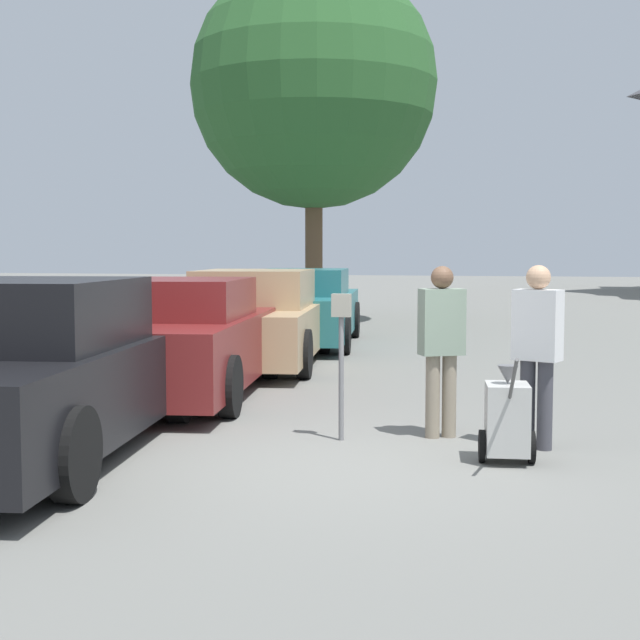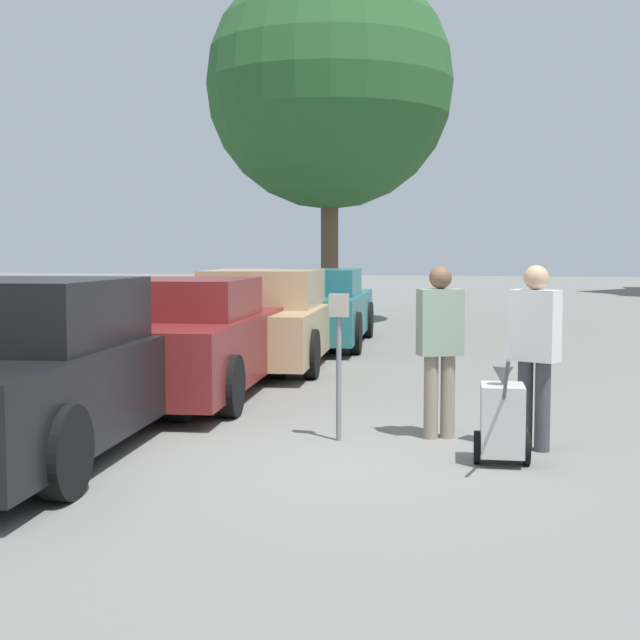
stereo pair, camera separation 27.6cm
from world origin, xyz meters
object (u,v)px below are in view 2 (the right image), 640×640
(parking_meter, at_px, (339,339))
(person_supervisor, at_px, (535,346))
(person_worker, at_px, (440,341))
(parked_car_tan, at_px, (266,321))
(equipment_cart, at_px, (502,419))
(parked_car_maroon, at_px, (187,340))
(parked_car_black, at_px, (37,373))
(parked_car_teal, at_px, (317,309))

(parking_meter, xyz_separation_m, person_supervisor, (1.82, 0.06, -0.02))
(person_supervisor, bearing_deg, parking_meter, 24.52)
(parking_meter, relative_size, person_worker, 0.84)
(parked_car_tan, height_order, equipment_cart, parked_car_tan)
(parked_car_maroon, bearing_deg, parking_meter, -48.85)
(parked_car_tan, bearing_deg, parked_car_black, -97.89)
(parked_car_tan, relative_size, parked_car_teal, 1.01)
(person_supervisor, distance_m, equipment_cart, 0.88)
(parked_car_teal, distance_m, parking_meter, 8.80)
(parking_meter, distance_m, equipment_cart, 1.78)
(parked_car_teal, xyz_separation_m, parking_meter, (2.51, -8.43, 0.28))
(parked_car_tan, bearing_deg, person_supervisor, -58.48)
(person_supervisor, xyz_separation_m, equipment_cart, (-0.24, -0.63, -0.57))
(parked_car_black, bearing_deg, parked_car_tan, 82.11)
(parked_car_black, distance_m, person_supervisor, 4.51)
(parked_car_black, xyz_separation_m, equipment_cart, (4.08, 0.62, -0.34))
(parked_car_tan, height_order, parked_car_teal, parked_car_tan)
(parked_car_tan, height_order, parking_meter, parked_car_tan)
(parked_car_maroon, xyz_separation_m, parked_car_tan, (0.00, 3.14, 0.01))
(person_worker, bearing_deg, parked_car_maroon, -53.97)
(parked_car_maroon, distance_m, parking_meter, 3.33)
(parking_meter, bearing_deg, person_supervisor, 1.77)
(parked_car_tan, distance_m, parking_meter, 5.89)
(person_worker, height_order, equipment_cart, person_worker)
(parking_meter, bearing_deg, parked_car_black, -154.63)
(parked_car_tan, relative_size, person_supervisor, 3.12)
(parked_car_black, bearing_deg, parked_car_maroon, 82.13)
(person_worker, bearing_deg, parked_car_tan, -81.37)
(parked_car_teal, distance_m, person_worker, 8.78)
(person_worker, bearing_deg, parking_meter, -4.78)
(parked_car_maroon, xyz_separation_m, person_supervisor, (4.33, -2.12, 0.27))
(parked_car_maroon, distance_m, person_worker, 3.89)
(parked_car_black, distance_m, parked_car_maroon, 3.37)
(parked_car_teal, distance_m, equipment_cart, 9.89)
(equipment_cart, bearing_deg, parked_car_tan, 118.39)
(parked_car_black, xyz_separation_m, person_supervisor, (4.33, 1.25, 0.24))
(parked_car_maroon, height_order, parking_meter, parked_car_maroon)
(parked_car_black, xyz_separation_m, parked_car_tan, (0.00, 6.51, -0.02))
(parked_car_teal, height_order, equipment_cart, parked_car_teal)
(parked_car_maroon, relative_size, person_supervisor, 2.98)
(parked_car_tan, distance_m, parked_car_teal, 3.11)
(parked_car_black, xyz_separation_m, person_worker, (3.43, 1.55, 0.23))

